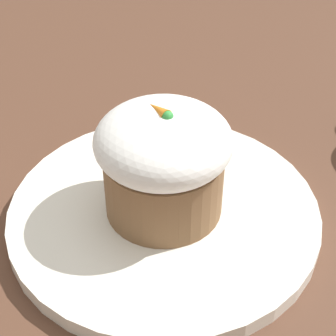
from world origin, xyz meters
The scene contains 4 objects.
ground_plane centered at (0.00, 0.00, 0.00)m, with size 4.00×4.00×0.00m, color #513323.
dessert_plate centered at (0.00, 0.00, 0.01)m, with size 0.27×0.27×0.02m.
carrot_cake centered at (0.00, 0.00, 0.07)m, with size 0.11×0.11×0.10m.
spoon centered at (0.03, 0.01, 0.02)m, with size 0.12×0.05×0.01m.
Camera 1 is at (-0.29, 0.21, 0.35)m, focal length 60.00 mm.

